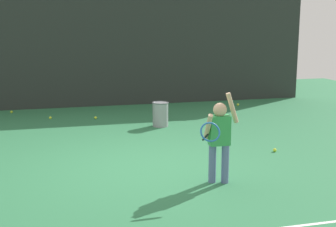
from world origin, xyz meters
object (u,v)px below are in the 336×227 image
(tennis_ball_2, at_px, (50,118))
(tennis_ball_3, at_px, (96,118))
(tennis_ball_4, at_px, (12,112))
(ball_hopper, at_px, (160,114))
(tennis_ball_0, at_px, (275,150))
(tennis_ball_1, at_px, (238,105))
(tennis_player, at_px, (219,135))

(tennis_ball_2, xyz_separation_m, tennis_ball_3, (1.08, -0.28, 0.00))
(tennis_ball_2, relative_size, tennis_ball_4, 1.00)
(ball_hopper, distance_m, tennis_ball_4, 4.26)
(ball_hopper, bearing_deg, tennis_ball_3, 139.68)
(tennis_ball_0, relative_size, tennis_ball_4, 1.00)
(ball_hopper, distance_m, tennis_ball_3, 1.82)
(ball_hopper, bearing_deg, tennis_ball_0, -59.12)
(tennis_ball_3, bearing_deg, ball_hopper, -40.32)
(ball_hopper, bearing_deg, tennis_ball_2, 149.52)
(tennis_ball_2, height_order, tennis_ball_4, same)
(tennis_ball_1, height_order, tennis_ball_4, same)
(tennis_ball_0, height_order, tennis_ball_4, same)
(tennis_ball_0, bearing_deg, tennis_ball_4, 134.58)
(tennis_ball_1, distance_m, tennis_ball_2, 5.26)
(tennis_ball_3, xyz_separation_m, tennis_ball_4, (-2.08, 1.32, 0.00))
(ball_hopper, relative_size, tennis_ball_3, 8.52)
(tennis_ball_3, bearing_deg, tennis_player, -75.34)
(tennis_ball_2, relative_size, tennis_ball_3, 1.00)
(tennis_player, relative_size, tennis_ball_4, 20.46)
(ball_hopper, relative_size, tennis_ball_1, 8.52)
(tennis_player, distance_m, tennis_ball_4, 7.25)
(tennis_player, height_order, tennis_ball_2, tennis_player)
(tennis_player, distance_m, tennis_ball_1, 6.57)
(tennis_player, relative_size, ball_hopper, 2.40)
(ball_hopper, xyz_separation_m, tennis_ball_3, (-1.37, 1.17, -0.26))
(ball_hopper, xyz_separation_m, tennis_ball_4, (-3.45, 2.48, -0.26))
(tennis_player, bearing_deg, tennis_ball_2, 116.32)
(tennis_ball_0, distance_m, tennis_ball_4, 7.12)
(ball_hopper, xyz_separation_m, tennis_ball_0, (1.55, -2.59, -0.26))
(tennis_player, distance_m, ball_hopper, 3.91)
(tennis_ball_3, bearing_deg, tennis_ball_4, 147.62)
(tennis_player, bearing_deg, ball_hopper, 91.28)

